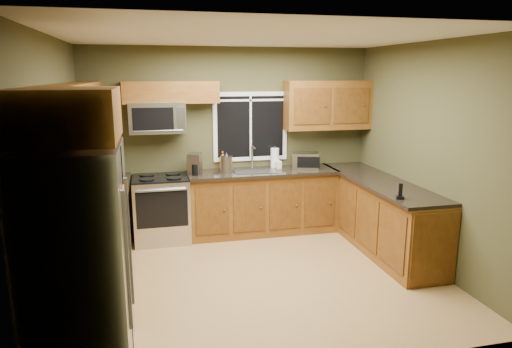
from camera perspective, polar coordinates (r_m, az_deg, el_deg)
name	(u,v)px	position (r m, az deg, el deg)	size (l,w,h in m)	color
floor	(259,276)	(5.47, 0.33, -12.67)	(4.20, 4.20, 0.00)	#9C7745
ceiling	(259,36)	(4.97, 0.37, 16.83)	(4.20, 4.20, 0.00)	white
back_wall	(231,141)	(6.78, -3.20, 4.20)	(4.20, 4.20, 0.00)	#403F22
front_wall	(316,209)	(3.37, 7.51, -4.39)	(4.20, 4.20, 0.00)	#403F22
left_wall	(56,172)	(5.00, -23.75, 0.19)	(3.60, 3.60, 0.00)	#403F22
right_wall	(428,156)	(5.89, 20.65, 2.16)	(3.60, 3.60, 0.00)	#403F22
window	(251,127)	(6.80, -0.69, 5.96)	(1.12, 0.03, 1.02)	white
base_cabinets_left	(99,238)	(5.65, -19.08, -7.61)	(0.60, 2.65, 0.90)	brown
countertop_left	(98,199)	(5.51, -19.17, -2.99)	(0.65, 2.65, 0.04)	black
base_cabinets_back	(262,203)	(6.77, 0.80, -3.60)	(2.17, 0.60, 0.90)	brown
countertop_back	(263,172)	(6.63, 0.87, 0.25)	(2.17, 0.65, 0.04)	black
base_cabinets_peninsula	(379,215)	(6.40, 15.11, -5.00)	(0.60, 2.52, 0.90)	brown
countertop_peninsula	(379,181)	(6.27, 15.12, -0.90)	(0.65, 2.50, 0.04)	black
upper_cabinets_left	(76,117)	(5.37, -21.59, 6.66)	(0.33, 2.65, 0.72)	brown
upper_cabinets_back_left	(171,92)	(6.46, -10.58, 10.02)	(1.30, 0.33, 0.30)	brown
upper_cabinets_back_right	(328,105)	(6.97, 8.95, 8.51)	(1.30, 0.33, 0.72)	brown
upper_cabinet_over_fridge	(66,115)	(3.57, -22.69, 6.85)	(0.72, 0.90, 0.38)	brown
refrigerator	(79,262)	(3.83, -21.25, -10.17)	(0.74, 0.90, 1.80)	#B7B7BC
range	(162,208)	(6.55, -11.70, -4.24)	(0.76, 0.69, 0.94)	#B7B7BC
microwave	(157,118)	(6.45, -12.23, 6.91)	(0.76, 0.41, 0.42)	#B7B7BC
sink	(255,170)	(6.62, -0.14, 0.51)	(0.60, 0.42, 0.36)	slate
toaster_oven	(305,160)	(6.80, 6.16, 1.69)	(0.45, 0.39, 0.24)	#B7B7BC
coffee_maker	(195,165)	(6.43, -7.67, 1.18)	(0.23, 0.27, 0.29)	slate
kettle	(226,164)	(6.44, -3.71, 1.30)	(0.19, 0.19, 0.30)	#B7B7BC
paper_towel_roll	(275,158)	(6.85, 2.37, 2.04)	(0.16, 0.16, 0.32)	white
soap_bottle_a	(223,160)	(6.71, -4.18, 1.70)	(0.10, 0.10, 0.27)	#D76214
soap_bottle_b	(278,163)	(6.77, 2.82, 1.39)	(0.08, 0.08, 0.17)	white
cordless_phone	(400,194)	(5.38, 17.58, -2.43)	(0.11, 0.11, 0.18)	black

